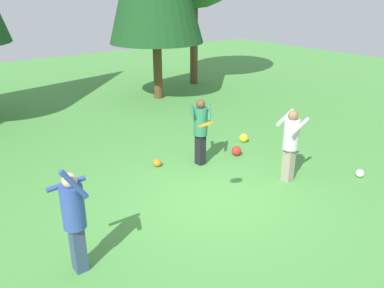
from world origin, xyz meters
The scene contains 9 objects.
ground_plane centered at (0.00, 0.00, 0.00)m, with size 40.00×40.00×0.00m, color #4C9342.
person_thrower centered at (-3.02, -0.36, 0.99)m, with size 0.58×0.51×1.83m.
person_catcher centered at (1.93, -0.31, 0.99)m, with size 0.60×0.52×1.66m.
person_bystander centered at (0.93, 1.61, 0.98)m, with size 0.72×0.73×1.65m.
frisbee centered at (-0.66, -0.50, 1.93)m, with size 0.34×0.33×0.13m.
ball_orange centered at (-0.01, 2.11, 0.10)m, with size 0.19×0.19×0.19m, color orange.
ball_white centered at (3.40, -1.22, 0.10)m, with size 0.19×0.19×0.19m, color white.
ball_red centered at (2.01, 1.45, 0.13)m, with size 0.25×0.25×0.25m, color red.
ball_yellow centered at (2.83, 2.01, 0.12)m, with size 0.25×0.25×0.25m, color yellow.
Camera 1 is at (-4.66, -5.36, 4.08)m, focal length 36.76 mm.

